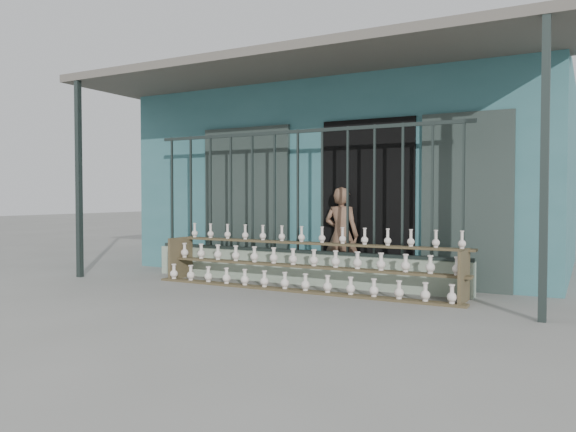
% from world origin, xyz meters
% --- Properties ---
extents(ground, '(60.00, 60.00, 0.00)m').
position_xyz_m(ground, '(0.00, 0.00, 0.00)').
color(ground, slate).
extents(workshop_building, '(7.40, 6.60, 3.21)m').
position_xyz_m(workshop_building, '(0.00, 4.23, 1.62)').
color(workshop_building, '#316368').
rests_on(workshop_building, ground).
extents(parapet_wall, '(5.00, 0.20, 0.45)m').
position_xyz_m(parapet_wall, '(0.00, 1.30, 0.23)').
color(parapet_wall, '#90A28B').
rests_on(parapet_wall, ground).
extents(security_fence, '(5.00, 0.04, 1.80)m').
position_xyz_m(security_fence, '(-0.00, 1.30, 1.35)').
color(security_fence, '#283330').
rests_on(security_fence, parapet_wall).
extents(shelf_rack, '(4.50, 0.68, 0.85)m').
position_xyz_m(shelf_rack, '(0.30, 0.88, 0.36)').
color(shelf_rack, brown).
rests_on(shelf_rack, ground).
extents(elderly_woman, '(0.53, 0.35, 1.42)m').
position_xyz_m(elderly_woman, '(0.53, 1.67, 0.71)').
color(elderly_woman, brown).
rests_on(elderly_woman, ground).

